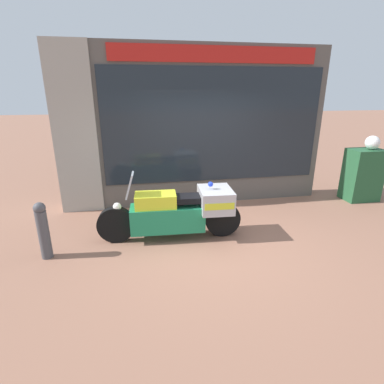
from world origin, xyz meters
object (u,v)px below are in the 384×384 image
Objects in this scene: utility_cabinet at (362,175)px; white_helmet at (372,143)px; street_bollard at (43,230)px; paramedic_motorcycle at (181,210)px.

utility_cabinet is 3.89× the size of white_helmet.
utility_cabinet is 1.32× the size of street_bollard.
street_bollard is (-2.16, -0.28, -0.04)m from paramedic_motorcycle.
white_helmet reaches higher than street_bollard.
white_helmet is (0.07, -0.03, 0.76)m from utility_cabinet.
paramedic_motorcycle is at bearing -165.87° from white_helmet.
white_helmet is (4.56, 1.15, 0.85)m from paramedic_motorcycle.
paramedic_motorcycle is 2.06× the size of utility_cabinet.
street_bollard is at bearing 10.41° from paramedic_motorcycle.
utility_cabinet is (4.48, 1.18, 0.09)m from paramedic_motorcycle.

